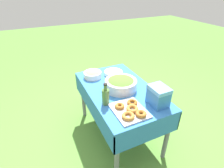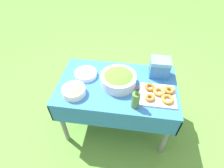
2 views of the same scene
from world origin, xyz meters
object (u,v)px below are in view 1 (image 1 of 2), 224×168
object	(u,v)px
salad_bowl	(121,84)
olive_oil_bottle	(106,96)
donut_platter	(130,110)
plate_stack	(113,73)
pasta_bowl	(93,74)
cooler_box	(158,96)

from	to	relation	value
salad_bowl	olive_oil_bottle	xyz separation A→B (m)	(-0.18, 0.26, 0.02)
donut_platter	plate_stack	bearing A→B (deg)	-13.70
salad_bowl	donut_platter	size ratio (longest dim) A/B	1.00
salad_bowl	pasta_bowl	world-z (taller)	salad_bowl
salad_bowl	donut_platter	distance (m)	0.41
salad_bowl	cooler_box	world-z (taller)	cooler_box
pasta_bowl	plate_stack	size ratio (longest dim) A/B	0.95
olive_oil_bottle	pasta_bowl	bearing A→B (deg)	-6.95
plate_stack	cooler_box	world-z (taller)	cooler_box
plate_stack	cooler_box	distance (m)	0.77
plate_stack	olive_oil_bottle	xyz separation A→B (m)	(-0.54, 0.34, 0.07)
donut_platter	olive_oil_bottle	world-z (taller)	olive_oil_bottle
cooler_box	salad_bowl	bearing A→B (deg)	26.09
salad_bowl	donut_platter	xyz separation A→B (m)	(-0.40, 0.11, -0.05)
pasta_bowl	cooler_box	bearing A→B (deg)	-154.20
pasta_bowl	olive_oil_bottle	size ratio (longest dim) A/B	0.95
donut_platter	cooler_box	xyz separation A→B (m)	(-0.01, -0.30, 0.08)
pasta_bowl	salad_bowl	bearing A→B (deg)	-154.50
donut_platter	pasta_bowl	bearing A→B (deg)	6.11
donut_platter	olive_oil_bottle	distance (m)	0.28
pasta_bowl	donut_platter	bearing A→B (deg)	-173.89
donut_platter	cooler_box	world-z (taller)	cooler_box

